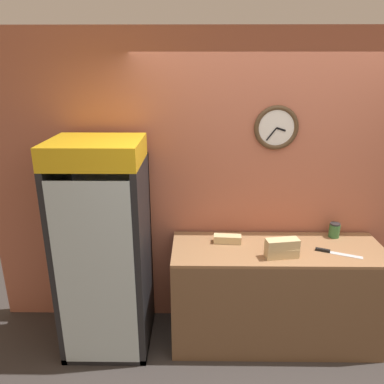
{
  "coord_description": "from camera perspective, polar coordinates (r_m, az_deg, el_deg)",
  "views": [
    {
      "loc": [
        -0.7,
        -2.0,
        2.41
      ],
      "look_at": [
        -0.74,
        0.88,
        1.42
      ],
      "focal_mm": 35.0,
      "sensor_mm": 36.0,
      "label": 1
    }
  ],
  "objects": [
    {
      "name": "chefs_knife",
      "position": [
        3.34,
        20.55,
        -8.57
      ],
      "size": [
        0.36,
        0.17,
        0.02
      ],
      "color": "silver",
      "rests_on": "prep_counter"
    },
    {
      "name": "sandwich_stack_bottom",
      "position": [
        3.14,
        13.49,
        -8.97
      ],
      "size": [
        0.28,
        0.14,
        0.08
      ],
      "color": "tan",
      "rests_on": "prep_counter"
    },
    {
      "name": "prep_counter",
      "position": [
        3.53,
        12.43,
        -14.96
      ],
      "size": [
        1.8,
        0.62,
        0.93
      ],
      "color": "brown",
      "rests_on": "ground_plane"
    },
    {
      "name": "sandwich_flat_left",
      "position": [
        3.3,
        5.42,
        -7.14
      ],
      "size": [
        0.24,
        0.1,
        0.07
      ],
      "color": "tan",
      "rests_on": "prep_counter"
    },
    {
      "name": "condiment_jar",
      "position": [
        3.61,
        20.88,
        -5.45
      ],
      "size": [
        0.1,
        0.1,
        0.13
      ],
      "color": "#336B38",
      "rests_on": "prep_counter"
    },
    {
      "name": "sandwich_stack_middle",
      "position": [
        3.11,
        13.61,
        -7.68
      ],
      "size": [
        0.28,
        0.14,
        0.08
      ],
      "color": "tan",
      "rests_on": "sandwich_stack_bottom"
    },
    {
      "name": "wall_back",
      "position": [
        3.46,
        12.32,
        0.8
      ],
      "size": [
        5.2,
        0.1,
        2.7
      ],
      "color": "#B7664C",
      "rests_on": "ground_plane"
    },
    {
      "name": "beverage_cooler",
      "position": [
        3.29,
        -13.1,
        -6.61
      ],
      "size": [
        0.71,
        0.69,
        1.86
      ],
      "color": "black",
      "rests_on": "ground_plane"
    }
  ]
}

